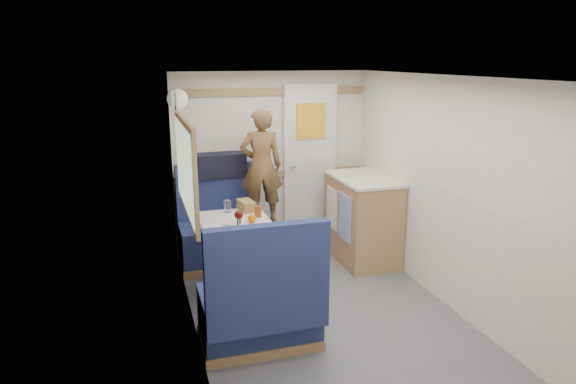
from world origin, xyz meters
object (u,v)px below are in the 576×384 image
object	(u,v)px
dome_light	(177,99)
person	(261,166)
orange_fruit	(252,218)
duffel_bag	(221,165)
cheese_block	(257,227)
wine_glass	(239,216)
bread_loaf	(246,205)
bench_near	(261,311)
galley_counter	(362,218)
tumbler_mid	(228,206)
tumbler_left	(226,232)
bench_far	(222,237)
pepper_grinder	(239,220)
dinette_table	(238,240)
tray	(257,228)
beer_glass	(258,211)

from	to	relation	value
dome_light	person	distance (m)	1.07
orange_fruit	duffel_bag	bearing A→B (deg)	93.28
cheese_block	wine_glass	world-z (taller)	wine_glass
bread_loaf	wine_glass	bearing A→B (deg)	-108.45
bench_near	galley_counter	bearing A→B (deg)	43.94
wine_glass	tumbler_mid	xyz separation A→B (m)	(0.00, 0.55, -0.07)
tumbler_left	dome_light	bearing A→B (deg)	100.94
bench_far	pepper_grinder	bearing A→B (deg)	-89.81
dome_light	cheese_block	world-z (taller)	dome_light
dinette_table	tumbler_left	bearing A→B (deg)	-114.60
person	pepper_grinder	xyz separation A→B (m)	(-0.42, -0.86, -0.29)
orange_fruit	tumbler_left	distance (m)	0.40
bench_near	galley_counter	distance (m)	2.04
tumbler_left	bread_loaf	xyz separation A→B (m)	(0.32, 0.72, -0.00)
orange_fruit	dome_light	bearing A→B (deg)	119.16
cheese_block	pepper_grinder	xyz separation A→B (m)	(-0.12, 0.18, 0.01)
bench_far	tumbler_left	bearing A→B (deg)	-97.46
tray	orange_fruit	xyz separation A→B (m)	(-0.01, 0.15, 0.04)
duffel_bag	wine_glass	distance (m)	1.30
tumbler_mid	beer_glass	distance (m)	0.34
bread_loaf	person	bearing A→B (deg)	58.53
dinette_table	beer_glass	size ratio (longest dim) A/B	8.80
tumbler_mid	cheese_block	bearing A→B (deg)	-76.93
dome_light	galley_counter	bearing A→B (deg)	-9.18
person	pepper_grinder	world-z (taller)	person
bench_far	wine_glass	size ratio (longest dim) A/B	6.25
tumbler_mid	beer_glass	world-z (taller)	tumbler_mid
dinette_table	dome_light	world-z (taller)	dome_light
beer_glass	bench_near	bearing A→B (deg)	-102.58
dome_light	tray	bearing A→B (deg)	-63.86
galley_counter	pepper_grinder	bearing A→B (deg)	-157.22
bench_far	bench_near	distance (m)	1.73
beer_glass	pepper_grinder	distance (m)	0.29
person	beer_glass	xyz separation A→B (m)	(-0.20, -0.66, -0.28)
wine_glass	tumbler_left	world-z (taller)	wine_glass
bench_far	bench_near	xyz separation A→B (m)	(0.00, -1.73, 0.00)
dinette_table	duffel_bag	world-z (taller)	duffel_bag
dinette_table	orange_fruit	world-z (taller)	orange_fruit
bench_far	pepper_grinder	size ratio (longest dim) A/B	11.21
cheese_block	bread_loaf	size ratio (longest dim) A/B	0.42
dinette_table	bench_far	size ratio (longest dim) A/B	0.88
dinette_table	bread_loaf	xyz separation A→B (m)	(0.16, 0.38, 0.20)
bench_far	beer_glass	size ratio (longest dim) A/B	10.05
bench_far	wine_glass	bearing A→B (deg)	-90.95
bench_near	beer_glass	xyz separation A→B (m)	(0.22, 1.00, 0.47)
duffel_bag	beer_glass	size ratio (longest dim) A/B	4.94
dome_light	duffel_bag	xyz separation A→B (m)	(0.44, 0.27, -0.73)
tray	dinette_table	bearing A→B (deg)	121.64
tray	wine_glass	world-z (taller)	wine_glass
dinette_table	person	distance (m)	1.02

